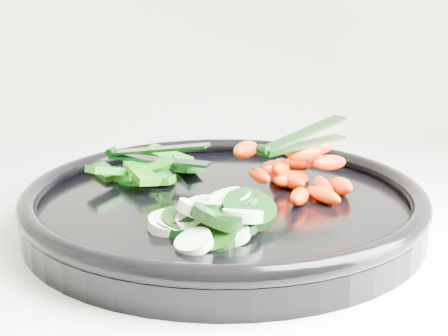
{
  "coord_description": "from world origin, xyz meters",
  "views": [
    {
      "loc": [
        -0.17,
        1.1,
        1.15
      ],
      "look_at": [
        -0.21,
        1.65,
        0.99
      ],
      "focal_mm": 50.0,
      "sensor_mm": 36.0,
      "label": 1
    }
  ],
  "objects": [
    {
      "name": "pepper_pile",
      "position": [
        -0.29,
        1.71,
        0.96
      ],
      "size": [
        0.13,
        0.12,
        0.04
      ],
      "color": "#146F0A",
      "rests_on": "veggie_tray"
    },
    {
      "name": "tong_carrot",
      "position": [
        -0.14,
        1.69,
        1.0
      ],
      "size": [
        0.09,
        0.09,
        0.02
      ],
      "color": "black",
      "rests_on": "carrot_pile"
    },
    {
      "name": "veggie_tray",
      "position": [
        -0.21,
        1.65,
        0.95
      ],
      "size": [
        0.5,
        0.5,
        0.04
      ],
      "color": "black",
      "rests_on": "counter"
    },
    {
      "name": "cucumber_pile",
      "position": [
        -0.21,
        1.58,
        0.96
      ],
      "size": [
        0.12,
        0.12,
        0.04
      ],
      "color": "black",
      "rests_on": "veggie_tray"
    },
    {
      "name": "tong_pepper",
      "position": [
        -0.28,
        1.72,
        0.98
      ],
      "size": [
        0.11,
        0.04,
        0.02
      ],
      "color": "black",
      "rests_on": "pepper_pile"
    },
    {
      "name": "carrot_pile",
      "position": [
        -0.14,
        1.69,
        0.97
      ],
      "size": [
        0.12,
        0.15,
        0.06
      ],
      "color": "#FF3700",
      "rests_on": "veggie_tray"
    }
  ]
}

